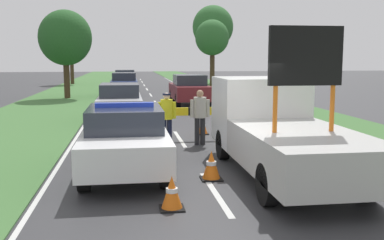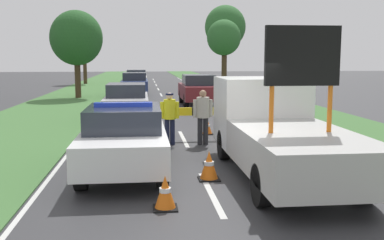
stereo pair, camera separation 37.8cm
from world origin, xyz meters
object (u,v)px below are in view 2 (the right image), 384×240
(work_truck, at_px, (277,128))
(queued_car_hatch_blue, at_px, (135,84))
(roadside_tree_near_left, at_px, (225,27))
(traffic_cone_near_truck, at_px, (209,166))
(pedestrian_civilian, at_px, (203,113))
(queued_car_wagon_maroon, at_px, (198,89))
(roadside_tree_mid_left, at_px, (224,38))
(police_officer, at_px, (170,114))
(roadside_tree_near_right, at_px, (84,36))
(traffic_cone_near_police, at_px, (263,128))
(traffic_cone_lane_edge, at_px, (207,127))
(roadside_tree_mid_right, at_px, (76,38))
(police_car, at_px, (124,137))
(traffic_cone_centre_front, at_px, (165,193))
(road_barrier, at_px, (192,113))
(queued_car_van_white, at_px, (136,80))
(traffic_cone_behind_barrier, at_px, (237,126))
(queued_car_sedan_silver, at_px, (127,101))

(work_truck, xyz_separation_m, queued_car_hatch_blue, (-3.57, 21.92, -0.20))
(work_truck, bearing_deg, roadside_tree_near_left, -101.12)
(traffic_cone_near_truck, bearing_deg, pedestrian_civilian, 84.33)
(queued_car_wagon_maroon, distance_m, roadside_tree_mid_left, 16.65)
(police_officer, xyz_separation_m, roadside_tree_near_right, (-6.58, 33.14, 3.85))
(pedestrian_civilian, xyz_separation_m, traffic_cone_near_truck, (-0.39, -3.93, -0.66))
(traffic_cone_near_police, xyz_separation_m, traffic_cone_lane_edge, (-1.74, 0.82, -0.05))
(roadside_tree_mid_left, height_order, roadside_tree_mid_right, roadside_tree_mid_left)
(work_truck, xyz_separation_m, roadside_tree_mid_left, (4.29, 30.58, 3.38))
(roadside_tree_mid_left, bearing_deg, queued_car_hatch_blue, -132.21)
(queued_car_hatch_blue, bearing_deg, traffic_cone_lane_edge, 99.37)
(pedestrian_civilian, bearing_deg, police_car, -140.10)
(roadside_tree_near_left, bearing_deg, police_car, -103.96)
(traffic_cone_centre_front, xyz_separation_m, roadside_tree_mid_right, (-4.57, 22.44, 3.57))
(road_barrier, bearing_deg, queued_car_van_white, 90.70)
(road_barrier, xyz_separation_m, traffic_cone_near_truck, (-0.16, -4.89, -0.53))
(road_barrier, bearing_deg, roadside_tree_near_left, 73.35)
(pedestrian_civilian, bearing_deg, queued_car_van_white, 81.93)
(queued_car_wagon_maroon, bearing_deg, queued_car_van_white, -74.37)
(police_car, bearing_deg, queued_car_van_white, 88.83)
(queued_car_wagon_maroon, relative_size, queued_car_van_white, 1.14)
(queued_car_hatch_blue, bearing_deg, traffic_cone_behind_barrier, 102.59)
(queued_car_van_white, relative_size, roadside_tree_mid_right, 0.72)
(police_officer, xyz_separation_m, roadside_tree_mid_right, (-5.00, 16.62, 2.93))
(queued_car_sedan_silver, xyz_separation_m, roadside_tree_near_left, (9.11, 26.97, 4.94))
(queued_car_hatch_blue, height_order, roadside_tree_near_left, roadside_tree_near_left)
(work_truck, height_order, roadside_tree_mid_left, roadside_tree_mid_left)
(work_truck, height_order, roadside_tree_near_left, roadside_tree_near_left)
(traffic_cone_near_truck, xyz_separation_m, roadside_tree_mid_right, (-5.60, 20.65, 3.56))
(roadside_tree_mid_right, bearing_deg, work_truck, -70.33)
(traffic_cone_near_truck, distance_m, roadside_tree_mid_right, 21.69)
(work_truck, bearing_deg, traffic_cone_near_truck, 13.36)
(road_barrier, xyz_separation_m, police_officer, (-0.76, -0.86, 0.10))
(queued_car_hatch_blue, xyz_separation_m, queued_car_van_white, (0.04, 5.68, 0.02))
(queued_car_van_white, bearing_deg, traffic_cone_centre_front, 91.69)
(traffic_cone_near_truck, height_order, traffic_cone_behind_barrier, traffic_cone_near_truck)
(road_barrier, bearing_deg, police_officer, -135.87)
(pedestrian_civilian, relative_size, queued_car_van_white, 0.41)
(traffic_cone_near_police, height_order, queued_car_wagon_maroon, queued_car_wagon_maroon)
(police_car, height_order, police_officer, police_car)
(traffic_cone_near_truck, bearing_deg, roadside_tree_near_left, 79.11)
(traffic_cone_near_police, height_order, queued_car_hatch_blue, queued_car_hatch_blue)
(traffic_cone_centre_front, xyz_separation_m, traffic_cone_lane_edge, (1.82, 7.54, -0.03))
(police_officer, xyz_separation_m, traffic_cone_behind_barrier, (2.40, 1.56, -0.65))
(traffic_cone_behind_barrier, distance_m, roadside_tree_near_right, 33.14)
(traffic_cone_near_police, relative_size, roadside_tree_near_right, 0.10)
(traffic_cone_behind_barrier, distance_m, roadside_tree_mid_left, 26.11)
(roadside_tree_near_right, xyz_separation_m, roadside_tree_mid_left, (13.09, -6.12, -0.40))
(queued_car_sedan_silver, bearing_deg, road_barrier, 115.12)
(traffic_cone_behind_barrier, xyz_separation_m, queued_car_wagon_maroon, (-0.15, 9.75, 0.59))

